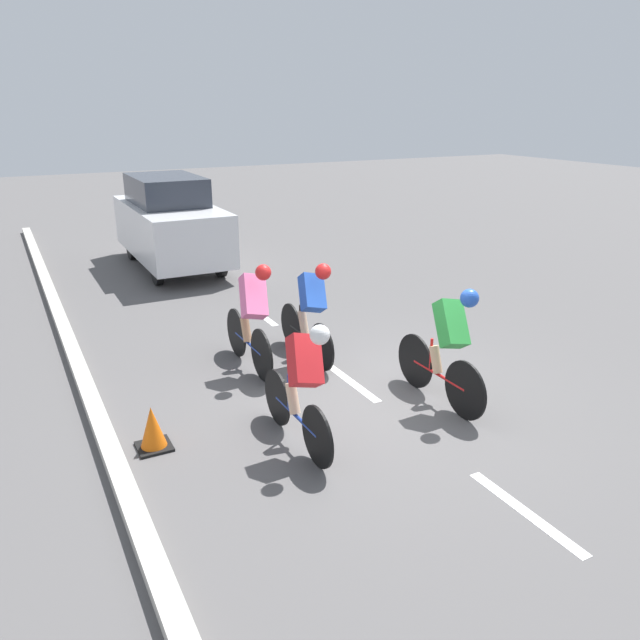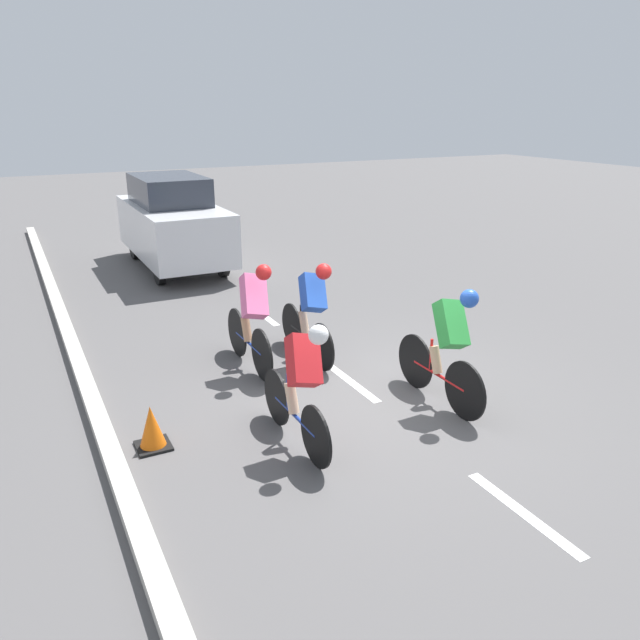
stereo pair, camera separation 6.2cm
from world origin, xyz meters
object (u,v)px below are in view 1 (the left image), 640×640
object	(u,v)px
traffic_cone	(152,428)
cyclist_green	(447,344)
cyclist_red	(302,381)
cyclist_pink	(252,314)
cyclist_blue	(311,308)
support_car	(170,222)

from	to	relation	value
traffic_cone	cyclist_green	bearing A→B (deg)	170.37
cyclist_red	cyclist_green	xyz separation A→B (m)	(-2.00, -0.10, 0.03)
cyclist_red	cyclist_pink	size ratio (longest dim) A/B	0.99
cyclist_green	traffic_cone	bearing A→B (deg)	-9.63
cyclist_blue	traffic_cone	bearing A→B (deg)	28.88
cyclist_pink	cyclist_green	bearing A→B (deg)	128.99
cyclist_green	cyclist_blue	world-z (taller)	cyclist_green
cyclist_red	cyclist_pink	xyz separation A→B (m)	(-0.31, -2.20, 0.04)
cyclist_blue	support_car	world-z (taller)	support_car
cyclist_blue	traffic_cone	world-z (taller)	cyclist_blue
cyclist_pink	support_car	distance (m)	6.27
cyclist_blue	support_car	size ratio (longest dim) A/B	0.41
support_car	cyclist_blue	bearing A→B (deg)	93.23
cyclist_green	traffic_cone	size ratio (longest dim) A/B	3.50
cyclist_red	cyclist_pink	distance (m)	2.22
cyclist_green	cyclist_pink	world-z (taller)	cyclist_pink
cyclist_pink	cyclist_blue	size ratio (longest dim) A/B	1.00
cyclist_green	support_car	world-z (taller)	support_car
cyclist_pink	support_car	xyz separation A→B (m)	(-0.52, -6.24, 0.22)
support_car	traffic_cone	xyz separation A→B (m)	(2.28, 7.75, -0.79)
cyclist_pink	cyclist_blue	xyz separation A→B (m)	(-0.87, 0.06, -0.03)
cyclist_red	traffic_cone	distance (m)	1.70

